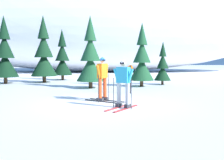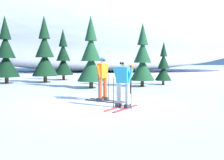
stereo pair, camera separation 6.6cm
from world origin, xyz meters
TOP-DOWN VIEW (x-y plane):
  - ground_plane at (0.00, 0.00)m, footprint 120.00×120.00m
  - skier_orange_jacket at (0.08, 0.68)m, footprint 1.68×1.37m
  - skier_cyan_jacket at (0.80, -0.86)m, footprint 1.31×1.58m
  - pine_tree_left at (-6.79, 8.53)m, footprint 1.86×1.86m
  - pine_tree_center_left at (-4.21, 9.27)m, footprint 1.92×1.92m
  - pine_tree_center at (-3.18, 11.48)m, footprint 1.64×1.64m
  - pine_tree_center_right at (-0.61, 5.42)m, footprint 1.68×1.68m
  - pine_tree_right at (2.62, 6.18)m, footprint 1.56×1.56m
  - pine_tree_far_right at (4.24, 7.30)m, footprint 1.13×1.13m
  - snow_ridge_background at (-0.40, 24.73)m, footprint 51.13×15.57m
  - trail_marker_post at (1.50, 2.94)m, footprint 0.28×0.07m

SIDE VIEW (x-z plane):
  - ground_plane at x=0.00m, z-range 0.00..0.00m
  - trail_marker_post at x=1.50m, z-range 0.10..1.55m
  - skier_cyan_jacket at x=0.80m, z-range 0.05..1.79m
  - skier_orange_jacket at x=0.08m, z-range 0.06..1.89m
  - pine_tree_far_right at x=4.24m, z-range -0.24..2.70m
  - pine_tree_right at x=2.62m, z-range -0.33..3.71m
  - pine_tree_center at x=-3.18m, z-range -0.35..3.89m
  - pine_tree_center_right at x=-0.61m, z-range -0.35..3.99m
  - pine_tree_left at x=-6.79m, z-range -0.39..4.42m
  - pine_tree_center_left at x=-4.21m, z-range -0.41..4.57m
  - snow_ridge_background at x=-0.40m, z-range 0.00..14.01m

